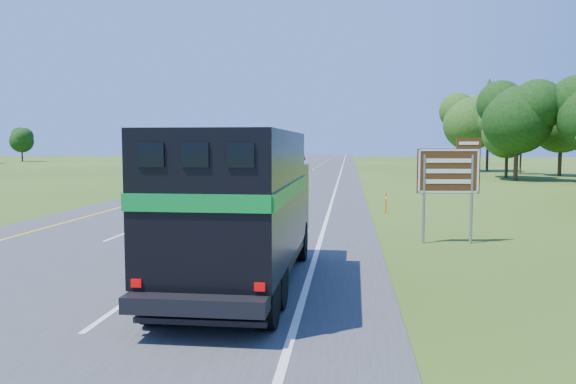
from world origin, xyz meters
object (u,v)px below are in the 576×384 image
at_px(exit_sign, 449,175).
at_px(far_car, 301,156).
at_px(horse_truck, 240,205).
at_px(white_suv, 239,171).

bearing_deg(exit_sign, far_car, 92.54).
height_order(horse_truck, far_car, horse_truck).
height_order(far_car, exit_sign, exit_sign).
distance_m(far_car, exit_sign, 101.87).
distance_m(white_suv, far_car, 71.62).
relative_size(far_car, exit_sign, 1.25).
bearing_deg(far_car, white_suv, -92.04).
bearing_deg(white_suv, exit_sign, -64.86).
bearing_deg(exit_sign, horse_truck, -135.99).
xyz_separation_m(white_suv, exit_sign, (13.01, -29.32, 1.33)).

